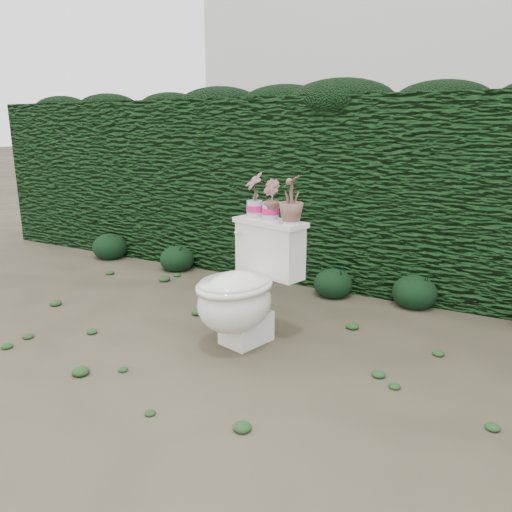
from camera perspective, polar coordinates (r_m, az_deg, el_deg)
The scene contains 12 objects.
ground at distance 3.37m, azimuth 1.52°, elevation -9.19°, with size 60.00×60.00×0.00m, color brown.
hedge at distance 4.59m, azimuth 10.99°, elevation 7.38°, with size 8.00×1.00×1.60m, color #153D14.
house_wall at distance 8.79m, azimuth 24.97°, elevation 17.54°, with size 8.00×3.50×4.00m, color silver.
toilet at distance 3.15m, azimuth -1.39°, elevation -3.97°, with size 0.61×0.77×0.78m.
potted_plant_left at distance 3.28m, azimuth -0.16°, elevation 6.87°, with size 0.15×0.10×0.28m, color #35661F.
potted_plant_center at distance 3.19m, azimuth 1.68°, elevation 6.30°, with size 0.13×0.11×0.24m, color #35661F.
potted_plant_right at distance 3.08m, azimuth 4.03°, elevation 6.35°, with size 0.16×0.16×0.28m, color #35661F.
liriope_clump_0 at distance 5.50m, azimuth -16.38°, elevation 1.28°, with size 0.36×0.36×0.29m, color black.
liriope_clump_1 at distance 4.90m, azimuth -9.03°, elevation -0.03°, with size 0.33×0.33×0.26m, color black.
liriope_clump_2 at distance 4.57m, azimuth -0.02°, elevation -1.03°, with size 0.31×0.31×0.25m, color black.
liriope_clump_3 at distance 4.15m, azimuth 8.80°, elevation -2.79°, with size 0.32×0.32×0.25m, color black.
liriope_clump_4 at distance 4.06m, azimuth 17.70°, elevation -3.61°, with size 0.34×0.34×0.27m, color black.
Camera 1 is at (1.42, -2.73, 1.36)m, focal length 35.00 mm.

